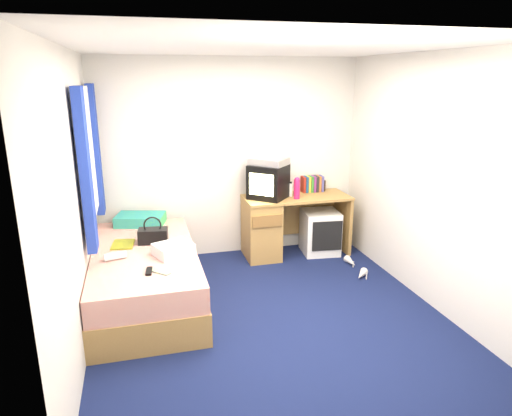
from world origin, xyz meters
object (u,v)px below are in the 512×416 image
object	(u,v)px
towel	(173,249)
remote_control	(149,271)
pillow	(140,219)
magazine	(123,244)
aerosol_can	(291,190)
storage_cube	(320,232)
water_bottle	(115,256)
handbag	(153,235)
desk	(274,224)
crt_tv	(268,181)
pink_water_bottle	(297,189)
picture_frame	(322,185)
white_heels	(356,268)
colour_swatch_fan	(159,272)
vcr	(268,161)
bed	(146,276)

from	to	relation	value
towel	remote_control	world-z (taller)	towel
pillow	magazine	xyz separation A→B (m)	(-0.19, -0.64, -0.05)
pillow	aerosol_can	distance (m)	1.82
storage_cube	aerosol_can	distance (m)	0.68
water_bottle	handbag	bearing A→B (deg)	45.41
handbag	magazine	distance (m)	0.31
pillow	storage_cube	world-z (taller)	pillow
pillow	aerosol_can	world-z (taller)	aerosol_can
desk	crt_tv	world-z (taller)	crt_tv
crt_tv	pink_water_bottle	distance (m)	0.36
magazine	water_bottle	distance (m)	0.38
picture_frame	white_heels	xyz separation A→B (m)	(0.07, -0.93, -0.78)
storage_cube	white_heels	xyz separation A→B (m)	(0.18, -0.67, -0.23)
handbag	remote_control	size ratio (longest dim) A/B	1.94
aerosol_can	colour_swatch_fan	size ratio (longest dim) A/B	0.73
picture_frame	pink_water_bottle	bearing A→B (deg)	-164.50
storage_cube	crt_tv	bearing A→B (deg)	-178.88
picture_frame	colour_swatch_fan	world-z (taller)	picture_frame
vcr	aerosol_can	distance (m)	0.47
bed	desk	world-z (taller)	desk
pink_water_bottle	white_heels	bearing A→B (deg)	-49.14
water_bottle	bed	bearing A→B (deg)	34.28
storage_cube	magazine	bearing A→B (deg)	-160.16
picture_frame	aerosol_can	world-z (taller)	aerosol_can
remote_control	magazine	bearing A→B (deg)	113.31
vcr	remote_control	size ratio (longest dim) A/B	2.67
crt_tv	remote_control	distance (m)	2.06
desk	pink_water_bottle	distance (m)	0.53
aerosol_can	desk	bearing A→B (deg)	-177.03
desk	magazine	distance (m)	1.91
vcr	magazine	world-z (taller)	vcr
water_bottle	white_heels	size ratio (longest dim) A/B	0.34
vcr	white_heels	distance (m)	1.61
pillow	crt_tv	size ratio (longest dim) A/B	0.95
bed	handbag	distance (m)	0.41
water_bottle	desk	bearing A→B (deg)	28.72
crt_tv	aerosol_can	bearing A→B (deg)	43.44
aerosol_can	picture_frame	bearing A→B (deg)	20.73
desk	remote_control	xyz separation A→B (m)	(-1.56, -1.38, 0.14)
storage_cube	vcr	xyz separation A→B (m)	(-0.67, 0.06, 0.93)
vcr	handbag	xyz separation A→B (m)	(-1.41, -0.65, -0.58)
pillow	white_heels	xyz separation A→B (m)	(2.37, -0.73, -0.56)
vcr	crt_tv	bearing A→B (deg)	-87.43
picture_frame	towel	xyz separation A→B (m)	(-2.01, -1.23, -0.22)
desk	water_bottle	size ratio (longest dim) A/B	6.50
picture_frame	vcr	bearing A→B (deg)	174.67
pink_water_bottle	water_bottle	bearing A→B (deg)	-156.82
desk	storage_cube	world-z (taller)	desk
storage_cube	magazine	distance (m)	2.46
desk	colour_swatch_fan	bearing A→B (deg)	-136.35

